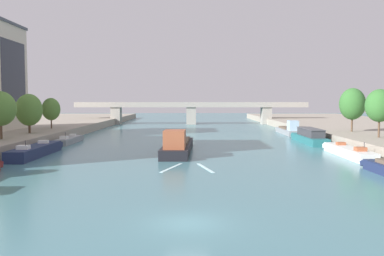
# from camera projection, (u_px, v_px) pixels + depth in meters

# --- Properties ---
(ground_plane) EXTENTS (400.00, 400.00, 0.00)m
(ground_plane) POSITION_uv_depth(u_px,v_px,m) (189.00, 223.00, 23.89)
(ground_plane) COLOR teal
(barge_midriver) EXTENTS (4.19, 18.58, 3.51)m
(barge_midriver) POSITION_uv_depth(u_px,v_px,m) (179.00, 145.00, 55.46)
(barge_midriver) COLOR black
(barge_midriver) RESTS_ON ground
(wake_behind_barge) EXTENTS (5.60, 6.00, 0.03)m
(wake_behind_barge) POSITION_uv_depth(u_px,v_px,m) (190.00, 168.00, 43.31)
(wake_behind_barge) COLOR silver
(wake_behind_barge) RESTS_ON ground
(moored_boat_left_upstream) EXTENTS (2.59, 14.38, 2.46)m
(moored_boat_left_upstream) POSITION_uv_depth(u_px,v_px,m) (38.00, 150.00, 52.59)
(moored_boat_left_upstream) COLOR #1E284C
(moored_boat_left_upstream) RESTS_ON ground
(moored_boat_left_far) EXTENTS (2.08, 10.76, 2.07)m
(moored_boat_left_far) POSITION_uv_depth(u_px,v_px,m) (71.00, 140.00, 68.35)
(moored_boat_left_far) COLOR gray
(moored_boat_left_far) RESTS_ON ground
(moored_boat_right_near) EXTENTS (2.33, 13.94, 2.26)m
(moored_boat_right_near) POSITION_uv_depth(u_px,v_px,m) (350.00, 152.00, 52.18)
(moored_boat_right_near) COLOR silver
(moored_boat_right_near) RESTS_ON ground
(moored_boat_right_upstream) EXTENTS (2.84, 14.69, 2.50)m
(moored_boat_right_upstream) POSITION_uv_depth(u_px,v_px,m) (311.00, 137.00, 68.51)
(moored_boat_right_upstream) COLOR #23666B
(moored_boat_right_upstream) RESTS_ON ground
(moored_boat_right_end) EXTENTS (2.49, 13.87, 3.08)m
(moored_boat_right_end) POSITION_uv_depth(u_px,v_px,m) (290.00, 130.00, 85.76)
(moored_boat_right_end) COLOR gray
(moored_boat_right_end) RESTS_ON ground
(tree_left_nearest) EXTENTS (4.27, 4.27, 6.72)m
(tree_left_nearest) POSITION_uv_depth(u_px,v_px,m) (2.00, 109.00, 56.81)
(tree_left_nearest) COLOR brown
(tree_left_nearest) RESTS_ON quay_left
(tree_left_by_lamp) EXTENTS (4.31, 4.31, 6.50)m
(tree_left_by_lamp) POSITION_uv_depth(u_px,v_px,m) (31.00, 110.00, 67.24)
(tree_left_by_lamp) COLOR brown
(tree_left_by_lamp) RESTS_ON quay_left
(tree_left_distant) EXTENTS (3.46, 3.46, 5.88)m
(tree_left_distant) POSITION_uv_depth(u_px,v_px,m) (53.00, 109.00, 78.22)
(tree_left_distant) COLOR brown
(tree_left_distant) RESTS_ON quay_left
(tree_right_nearest) EXTENTS (4.07, 4.07, 7.08)m
(tree_right_nearest) POSITION_uv_depth(u_px,v_px,m) (382.00, 106.00, 59.05)
(tree_right_nearest) COLOR brown
(tree_right_nearest) RESTS_ON quay_right
(tree_right_third) EXTENTS (4.38, 4.38, 7.54)m
(tree_right_third) POSITION_uv_depth(u_px,v_px,m) (354.00, 104.00, 69.99)
(tree_right_third) COLOR brown
(tree_right_third) RESTS_ON quay_right
(bridge_far) EXTENTS (68.77, 4.40, 6.57)m
(bridge_far) POSITION_uv_depth(u_px,v_px,m) (193.00, 110.00, 120.98)
(bridge_far) COLOR #9E998E
(bridge_far) RESTS_ON ground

